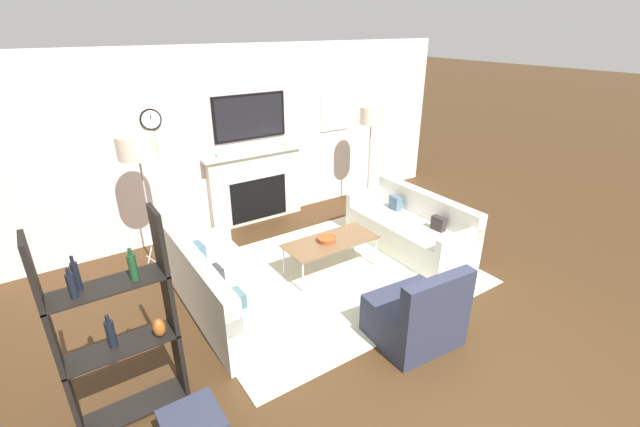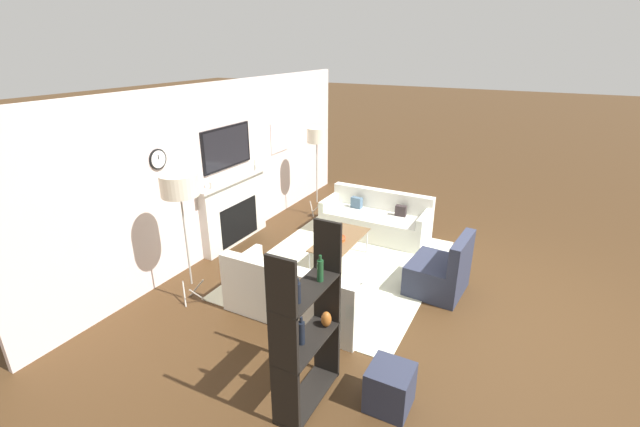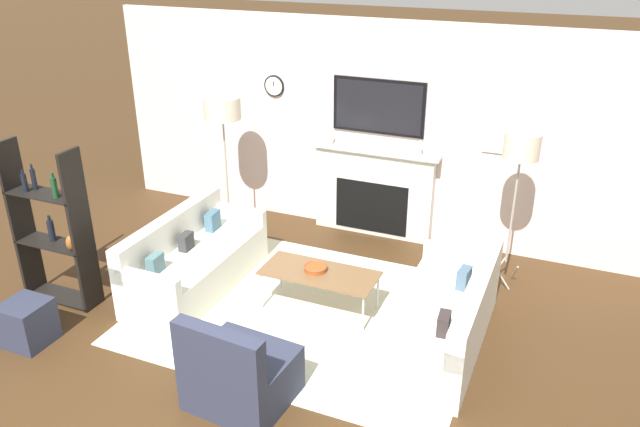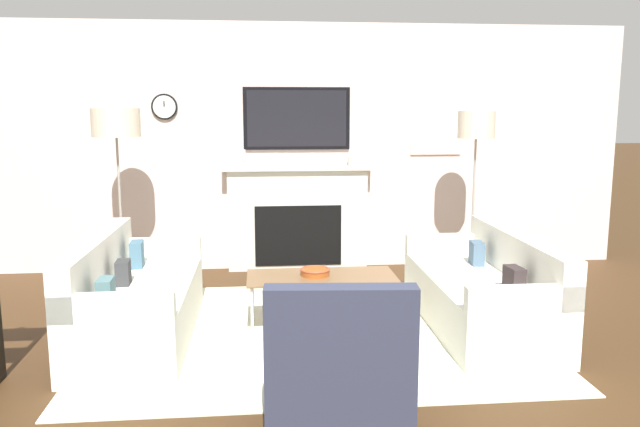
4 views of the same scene
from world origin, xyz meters
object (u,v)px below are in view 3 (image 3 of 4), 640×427
at_px(shelf_unit, 52,229).
at_px(armchair, 239,374).
at_px(decorative_bowl, 315,268).
at_px(ottoman, 28,323).
at_px(couch_right, 444,319).
at_px(couch_left, 194,262).
at_px(floor_lamp_right, 522,148).
at_px(floor_lamp_left, 222,110).
at_px(coffee_table, 319,275).

bearing_deg(shelf_unit, armchair, -14.87).
xyz_separation_m(decorative_bowl, ottoman, (-2.29, -1.63, -0.25)).
xyz_separation_m(couch_right, shelf_unit, (-3.93, -0.79, 0.56)).
bearing_deg(couch_right, armchair, -133.31).
bearing_deg(armchair, couch_left, 133.86).
relative_size(couch_right, shelf_unit, 1.09).
distance_m(floor_lamp_right, shelf_unit, 4.89).
bearing_deg(decorative_bowl, floor_lamp_left, 144.30).
relative_size(couch_left, couch_right, 0.97).
bearing_deg(floor_lamp_right, couch_right, -105.10).
relative_size(decorative_bowl, shelf_unit, 0.14).
bearing_deg(coffee_table, floor_lamp_left, 144.71).
height_order(armchair, floor_lamp_right, floor_lamp_right).
bearing_deg(couch_right, coffee_table, 175.86).
bearing_deg(couch_left, decorative_bowl, 4.46).
bearing_deg(coffee_table, armchair, -92.16).
bearing_deg(floor_lamp_right, coffee_table, -142.47).
height_order(couch_right, floor_lamp_right, floor_lamp_right).
relative_size(decorative_bowl, floor_lamp_right, 0.14).
relative_size(couch_right, coffee_table, 1.58).
relative_size(floor_lamp_right, ottoman, 4.02).
bearing_deg(coffee_table, shelf_unit, -161.22).
relative_size(couch_left, ottoman, 4.20).
height_order(shelf_unit, ottoman, shelf_unit).
bearing_deg(couch_right, decorative_bowl, 175.35).
bearing_deg(floor_lamp_left, couch_right, -23.87).
relative_size(couch_right, decorative_bowl, 7.81).
distance_m(decorative_bowl, floor_lamp_left, 2.50).
bearing_deg(couch_left, coffee_table, 3.69).
bearing_deg(ottoman, floor_lamp_left, 80.48).
xyz_separation_m(couch_left, coffee_table, (1.47, 0.09, 0.12)).
bearing_deg(floor_lamp_left, ottoman, -99.52).
relative_size(couch_right, floor_lamp_left, 1.06).
relative_size(armchair, floor_lamp_right, 0.49).
xyz_separation_m(floor_lamp_right, shelf_unit, (-4.31, -2.19, -0.76)).
bearing_deg(shelf_unit, coffee_table, 18.78).
bearing_deg(shelf_unit, ottoman, -69.85).
xyz_separation_m(armchair, shelf_unit, (-2.55, 0.68, 0.54)).
bearing_deg(decorative_bowl, couch_right, -4.65).
relative_size(armchair, shelf_unit, 0.50).
bearing_deg(armchair, ottoman, -178.63).
bearing_deg(armchair, shelf_unit, 165.13).
height_order(couch_left, coffee_table, couch_left).
distance_m(armchair, decorative_bowl, 1.59).
xyz_separation_m(armchair, floor_lamp_left, (-1.79, 2.87, 1.34)).
height_order(floor_lamp_left, ottoman, floor_lamp_left).
height_order(armchair, shelf_unit, shelf_unit).
relative_size(coffee_table, floor_lamp_right, 0.68).
distance_m(coffee_table, shelf_unit, 2.78).
bearing_deg(decorative_bowl, ottoman, -144.47).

